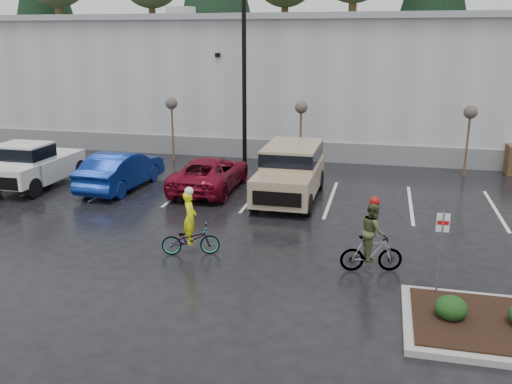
% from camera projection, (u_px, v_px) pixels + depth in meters
% --- Properties ---
extents(ground, '(120.00, 120.00, 0.00)m').
position_uv_depth(ground, '(279.00, 286.00, 13.71)').
color(ground, black).
rests_on(ground, ground).
extents(warehouse, '(60.50, 15.50, 7.20)m').
position_uv_depth(warehouse, '(348.00, 78.00, 33.26)').
color(warehouse, silver).
rests_on(warehouse, ground).
extents(wooded_ridge, '(80.00, 25.00, 6.00)m').
position_uv_depth(wooded_ridge, '(364.00, 68.00, 54.96)').
color(wooded_ridge, '#21421B').
rests_on(wooded_ridge, ground).
extents(lamppost, '(0.50, 1.00, 9.22)m').
position_uv_depth(lamppost, '(244.00, 46.00, 24.24)').
color(lamppost, black).
rests_on(lamppost, ground).
extents(sapling_west, '(0.60, 0.60, 3.20)m').
position_uv_depth(sapling_west, '(172.00, 107.00, 26.88)').
color(sapling_west, '#533421').
rests_on(sapling_west, ground).
extents(sapling_mid, '(0.60, 0.60, 3.20)m').
position_uv_depth(sapling_mid, '(301.00, 111.00, 25.44)').
color(sapling_mid, '#533421').
rests_on(sapling_mid, ground).
extents(sapling_east, '(0.60, 0.60, 3.20)m').
position_uv_depth(sapling_east, '(470.00, 116.00, 23.78)').
color(sapling_east, '#533421').
rests_on(sapling_east, ground).
extents(shrub_a, '(0.70, 0.70, 0.52)m').
position_uv_depth(shrub_a, '(451.00, 308.00, 11.77)').
color(shrub_a, black).
rests_on(shrub_a, curb_island).
extents(fire_lane_sign, '(0.30, 0.05, 2.20)m').
position_uv_depth(fire_lane_sign, '(441.00, 245.00, 12.67)').
color(fire_lane_sign, gray).
rests_on(fire_lane_sign, ground).
extents(pickup_white, '(2.10, 5.20, 1.96)m').
position_uv_depth(pickup_white, '(39.00, 162.00, 22.83)').
color(pickup_white, silver).
rests_on(pickup_white, ground).
extents(car_blue, '(1.90, 4.84, 1.57)m').
position_uv_depth(car_blue, '(121.00, 170.00, 22.37)').
color(car_blue, navy).
rests_on(car_blue, ground).
extents(car_red, '(2.30, 4.98, 1.38)m').
position_uv_depth(car_red, '(210.00, 173.00, 22.18)').
color(car_red, maroon).
rests_on(car_red, ground).
extents(suv_tan, '(2.20, 5.10, 2.06)m').
position_uv_depth(suv_tan, '(290.00, 174.00, 20.76)').
color(suv_tan, tan).
rests_on(suv_tan, ground).
extents(cyclist_hivis, '(1.77, 1.05, 2.03)m').
position_uv_depth(cyclist_hivis, '(190.00, 233.00, 15.58)').
color(cyclist_hivis, '#3F3F44').
rests_on(cyclist_hivis, ground).
extents(cyclist_olive, '(1.68, 0.85, 2.10)m').
position_uv_depth(cyclist_olive, '(372.00, 244.00, 14.41)').
color(cyclist_olive, '#3F3F44').
rests_on(cyclist_olive, ground).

